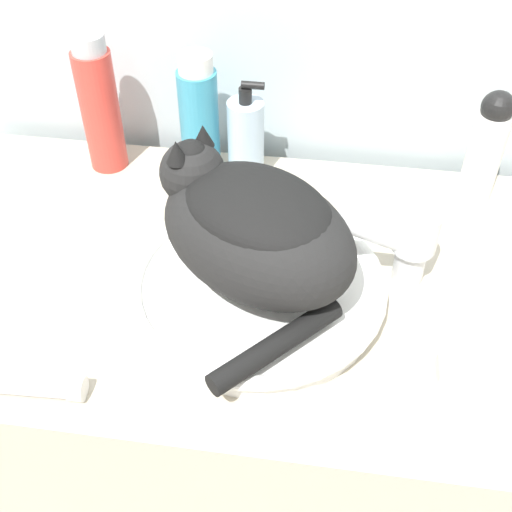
{
  "coord_description": "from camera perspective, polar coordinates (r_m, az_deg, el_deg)",
  "views": [
    {
      "loc": [
        0.05,
        -0.36,
        1.51
      ],
      "look_at": [
        -0.04,
        0.23,
        0.95
      ],
      "focal_mm": 45.0,
      "sensor_mm": 36.0,
      "label": 1
    }
  ],
  "objects": [
    {
      "name": "sink_basin",
      "position": [
        0.87,
        0.11,
        -2.77
      ],
      "size": [
        0.35,
        0.35,
        0.04
      ],
      "color": "white",
      "rests_on": "vanity_counter"
    },
    {
      "name": "vanity_counter",
      "position": [
        1.26,
        2.35,
        -15.62
      ],
      "size": [
        1.17,
        0.58,
        0.86
      ],
      "color": "#B2A893",
      "rests_on": "ground_plane"
    },
    {
      "name": "lotion_bottle_white",
      "position": [
        1.07,
        19.79,
        9.11
      ],
      "size": [
        0.06,
        0.06,
        0.19
      ],
      "color": "white",
      "rests_on": "vanity_counter"
    },
    {
      "name": "cat",
      "position": [
        0.8,
        -0.3,
        2.67
      ],
      "size": [
        0.33,
        0.35,
        0.18
      ],
      "rotation": [
        0.0,
        0.0,
        2.59
      ],
      "color": "black",
      "rests_on": "sink_basin"
    },
    {
      "name": "soap_pump_bottle",
      "position": [
        1.07,
        -0.9,
        10.34
      ],
      "size": [
        0.06,
        0.06,
        0.18
      ],
      "color": "silver",
      "rests_on": "vanity_counter"
    },
    {
      "name": "mouthwash_bottle",
      "position": [
        1.06,
        -5.07,
        12.03
      ],
      "size": [
        0.06,
        0.06,
        0.21
      ],
      "color": "teal",
      "rests_on": "vanity_counter"
    },
    {
      "name": "soap_bar",
      "position": [
        0.84,
        17.95,
        -9.7
      ],
      "size": [
        0.06,
        0.04,
        0.02
      ],
      "color": "silver",
      "rests_on": "vanity_counter"
    },
    {
      "name": "cream_tube",
      "position": [
        0.83,
        -20.25,
        -10.63
      ],
      "size": [
        0.17,
        0.04,
        0.03
      ],
      "rotation": [
        0.0,
        0.0,
        0.05
      ],
      "color": "silver",
      "rests_on": "vanity_counter"
    },
    {
      "name": "faucet",
      "position": [
        0.89,
        13.28,
        1.33
      ],
      "size": [
        0.15,
        0.08,
        0.14
      ],
      "rotation": [
        0.0,
        0.0,
        -2.81
      ],
      "color": "silver",
      "rests_on": "vanity_counter"
    },
    {
      "name": "shampoo_bottle_tall",
      "position": [
        1.1,
        -13.74,
        12.84
      ],
      "size": [
        0.06,
        0.06,
        0.24
      ],
      "color": "#DB3D33",
      "rests_on": "vanity_counter"
    }
  ]
}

